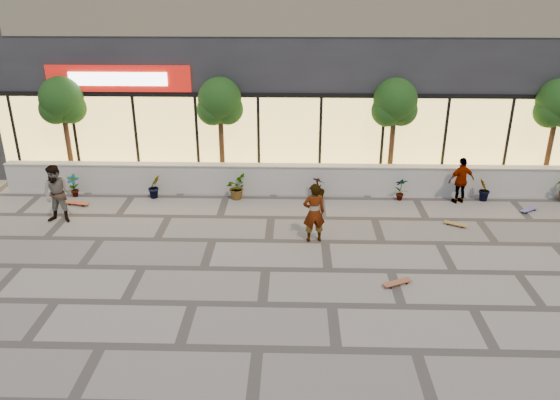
{
  "coord_description": "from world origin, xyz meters",
  "views": [
    {
      "loc": [
        -0.91,
        -10.81,
        7.2
      ],
      "look_at": [
        -1.3,
        3.24,
        1.3
      ],
      "focal_mm": 35.0,
      "sensor_mm": 36.0,
      "label": 1
    }
  ],
  "objects_px": {
    "skater_right_near": "(461,180)",
    "tree_east": "(558,106)",
    "tree_mideast": "(395,105)",
    "skateboard_right_far": "(529,209)",
    "tree_midwest": "(220,104)",
    "skateboard_left": "(77,203)",
    "skater_left": "(58,194)",
    "skateboard_center": "(397,282)",
    "skateboard_right_near": "(455,224)",
    "skater_center": "(314,213)",
    "tree_west": "(62,103)"
  },
  "relations": [
    {
      "from": "tree_west",
      "to": "skater_right_near",
      "type": "height_order",
      "value": "tree_west"
    },
    {
      "from": "skateboard_left",
      "to": "tree_east",
      "type": "bearing_deg",
      "value": 19.6
    },
    {
      "from": "skater_right_near",
      "to": "skateboard_left",
      "type": "relative_size",
      "value": 1.86
    },
    {
      "from": "tree_mideast",
      "to": "skater_right_near",
      "type": "bearing_deg",
      "value": -33.13
    },
    {
      "from": "skateboard_center",
      "to": "skateboard_right_near",
      "type": "height_order",
      "value": "skateboard_center"
    },
    {
      "from": "skater_center",
      "to": "skater_right_near",
      "type": "height_order",
      "value": "skater_center"
    },
    {
      "from": "skater_right_near",
      "to": "tree_east",
      "type": "bearing_deg",
      "value": -173.63
    },
    {
      "from": "tree_mideast",
      "to": "skater_center",
      "type": "xyz_separation_m",
      "value": [
        -2.84,
        -4.37,
        -2.1
      ]
    },
    {
      "from": "skateboard_center",
      "to": "skater_right_near",
      "type": "bearing_deg",
      "value": 34.92
    },
    {
      "from": "skater_left",
      "to": "skater_right_near",
      "type": "height_order",
      "value": "skater_left"
    },
    {
      "from": "tree_midwest",
      "to": "skateboard_left",
      "type": "height_order",
      "value": "tree_midwest"
    },
    {
      "from": "tree_mideast",
      "to": "skateboard_left",
      "type": "bearing_deg",
      "value": -169.34
    },
    {
      "from": "tree_mideast",
      "to": "skater_right_near",
      "type": "distance_m",
      "value": 3.37
    },
    {
      "from": "tree_mideast",
      "to": "skateboard_left",
      "type": "height_order",
      "value": "tree_mideast"
    },
    {
      "from": "tree_midwest",
      "to": "skater_right_near",
      "type": "bearing_deg",
      "value": -9.75
    },
    {
      "from": "skater_center",
      "to": "skater_left",
      "type": "xyz_separation_m",
      "value": [
        -7.8,
        1.08,
        0.04
      ]
    },
    {
      "from": "skater_center",
      "to": "tree_mideast",
      "type": "bearing_deg",
      "value": -133.28
    },
    {
      "from": "skater_right_near",
      "to": "skater_left",
      "type": "bearing_deg",
      "value": -7.85
    },
    {
      "from": "tree_west",
      "to": "tree_midwest",
      "type": "height_order",
      "value": "same"
    },
    {
      "from": "skater_left",
      "to": "skater_right_near",
      "type": "xyz_separation_m",
      "value": [
        12.79,
        1.89,
        -0.13
      ]
    },
    {
      "from": "tree_midwest",
      "to": "skater_center",
      "type": "distance_m",
      "value": 5.79
    },
    {
      "from": "tree_east",
      "to": "skater_left",
      "type": "distance_m",
      "value": 16.6
    },
    {
      "from": "skater_center",
      "to": "tree_midwest",
      "type": "bearing_deg",
      "value": -64.42
    },
    {
      "from": "tree_west",
      "to": "skateboard_center",
      "type": "xyz_separation_m",
      "value": [
        10.67,
        -6.76,
        -2.91
      ]
    },
    {
      "from": "tree_east",
      "to": "skateboard_center",
      "type": "distance_m",
      "value": 9.7
    },
    {
      "from": "skater_center",
      "to": "skater_left",
      "type": "distance_m",
      "value": 7.87
    },
    {
      "from": "skater_right_near",
      "to": "skateboard_right_near",
      "type": "bearing_deg",
      "value": 55.87
    },
    {
      "from": "skater_left",
      "to": "skateboard_right_near",
      "type": "relative_size",
      "value": 2.66
    },
    {
      "from": "tree_midwest",
      "to": "skateboard_right_near",
      "type": "xyz_separation_m",
      "value": [
        7.54,
        -3.27,
        -2.92
      ]
    },
    {
      "from": "skateboard_left",
      "to": "skateboard_right_near",
      "type": "bearing_deg",
      "value": 6.59
    },
    {
      "from": "tree_mideast",
      "to": "skateboard_right_near",
      "type": "distance_m",
      "value": 4.64
    },
    {
      "from": "tree_east",
      "to": "skateboard_left",
      "type": "bearing_deg",
      "value": -172.93
    },
    {
      "from": "tree_midwest",
      "to": "skater_right_near",
      "type": "height_order",
      "value": "tree_midwest"
    },
    {
      "from": "tree_east",
      "to": "skater_center",
      "type": "distance_m",
      "value": 9.65
    },
    {
      "from": "tree_mideast",
      "to": "skateboard_right_far",
      "type": "height_order",
      "value": "tree_mideast"
    },
    {
      "from": "tree_midwest",
      "to": "tree_west",
      "type": "bearing_deg",
      "value": 180.0
    },
    {
      "from": "skater_left",
      "to": "skateboard_left",
      "type": "distance_m",
      "value": 1.54
    },
    {
      "from": "tree_east",
      "to": "skateboard_left",
      "type": "relative_size",
      "value": 4.61
    },
    {
      "from": "skater_left",
      "to": "tree_west",
      "type": "bearing_deg",
      "value": 108.55
    },
    {
      "from": "tree_midwest",
      "to": "tree_mideast",
      "type": "relative_size",
      "value": 1.0
    },
    {
      "from": "tree_east",
      "to": "skateboard_right_near",
      "type": "relative_size",
      "value": 5.66
    },
    {
      "from": "skateboard_right_near",
      "to": "skateboard_right_far",
      "type": "relative_size",
      "value": 0.99
    },
    {
      "from": "skater_left",
      "to": "skateboard_center",
      "type": "relative_size",
      "value": 2.34
    },
    {
      "from": "tree_west",
      "to": "tree_midwest",
      "type": "relative_size",
      "value": 1.0
    },
    {
      "from": "tree_midwest",
      "to": "skateboard_center",
      "type": "bearing_deg",
      "value": -52.56
    },
    {
      "from": "skateboard_left",
      "to": "skateboard_right_near",
      "type": "distance_m",
      "value": 12.25
    },
    {
      "from": "skater_center",
      "to": "skateboard_right_far",
      "type": "xyz_separation_m",
      "value": [
        7.07,
        2.27,
        -0.81
      ]
    },
    {
      "from": "tree_west",
      "to": "skateboard_center",
      "type": "relative_size",
      "value": 4.98
    },
    {
      "from": "tree_mideast",
      "to": "skateboard_right_near",
      "type": "xyz_separation_m",
      "value": [
        1.54,
        -3.27,
        -2.92
      ]
    },
    {
      "from": "tree_west",
      "to": "skateboard_right_far",
      "type": "height_order",
      "value": "tree_west"
    }
  ]
}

